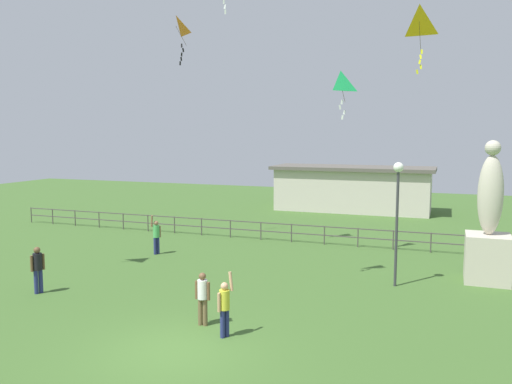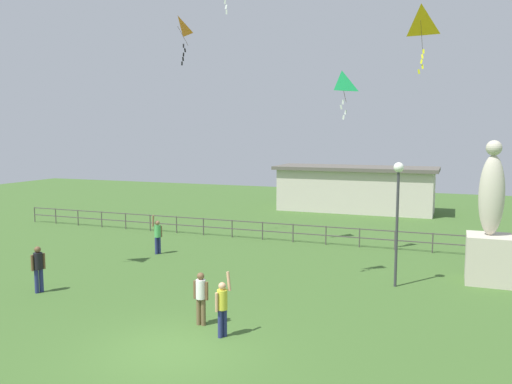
% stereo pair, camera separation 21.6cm
% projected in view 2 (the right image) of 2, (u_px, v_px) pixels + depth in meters
% --- Properties ---
extents(ground_plane, '(80.00, 80.00, 0.00)m').
position_uv_depth(ground_plane, '(171.00, 351.00, 13.32)').
color(ground_plane, '#3D6028').
extents(statue_monument, '(1.58, 1.58, 5.31)m').
position_uv_depth(statue_monument, '(489.00, 237.00, 19.25)').
color(statue_monument, beige).
rests_on(statue_monument, ground_plane).
extents(lamppost, '(0.36, 0.36, 4.53)m').
position_uv_depth(lamppost, '(398.00, 197.00, 18.58)').
color(lamppost, '#38383D').
rests_on(lamppost, ground_plane).
extents(person_0, '(0.30, 0.46, 1.65)m').
position_uv_depth(person_0, '(38.00, 266.00, 18.13)').
color(person_0, navy).
rests_on(person_0, ground_plane).
extents(person_1, '(0.47, 0.29, 1.56)m').
position_uv_depth(person_1, '(201.00, 295.00, 15.04)').
color(person_1, brown).
rests_on(person_1, ground_plane).
extents(person_2, '(0.36, 0.43, 1.80)m').
position_uv_depth(person_2, '(222.00, 305.00, 14.15)').
color(person_2, navy).
rests_on(person_2, ground_plane).
extents(person_3, '(0.36, 0.43, 1.83)m').
position_uv_depth(person_3, '(158.00, 234.00, 23.97)').
color(person_3, navy).
rests_on(person_3, ground_plane).
extents(kite_1, '(1.11, 1.20, 2.86)m').
position_uv_depth(kite_1, '(421.00, 22.00, 22.52)').
color(kite_1, yellow).
extents(kite_4, '(0.91, 0.97, 2.12)m').
position_uv_depth(kite_4, '(342.00, 83.00, 22.79)').
color(kite_4, '#1EB759').
extents(kite_5, '(1.08, 1.02, 2.38)m').
position_uv_depth(kite_5, '(178.00, 28.00, 26.08)').
color(kite_5, orange).
extents(waterfront_railing, '(36.02, 0.06, 0.95)m').
position_uv_depth(waterfront_railing, '(307.00, 231.00, 26.33)').
color(waterfront_railing, '#4C4742').
rests_on(waterfront_railing, ground_plane).
extents(pavilion_building, '(11.33, 4.20, 3.20)m').
position_uv_depth(pavilion_building, '(355.00, 188.00, 37.25)').
color(pavilion_building, beige).
rests_on(pavilion_building, ground_plane).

